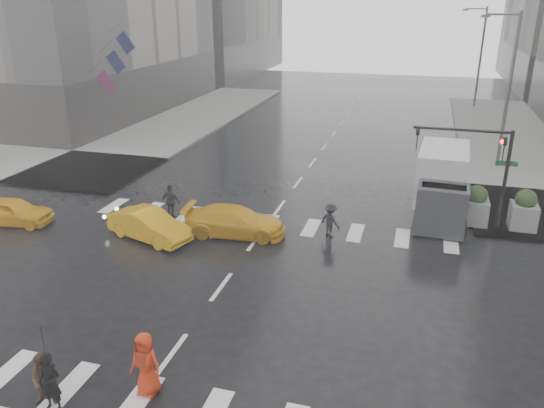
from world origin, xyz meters
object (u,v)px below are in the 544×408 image
(taxi_mid, at_px, (149,225))
(box_truck, at_px, (442,183))
(traffic_signal_pole, at_px, (483,159))
(pedestrian_brown, at_px, (45,379))
(taxi_front, at_px, (12,211))
(pedestrian_orange, at_px, (146,364))

(taxi_mid, bearing_deg, box_truck, -44.72)
(traffic_signal_pole, distance_m, pedestrian_brown, 18.57)
(pedestrian_brown, height_order, taxi_front, pedestrian_brown)
(traffic_signal_pole, relative_size, pedestrian_orange, 2.53)
(taxi_front, relative_size, box_truck, 0.62)
(pedestrian_brown, relative_size, taxi_mid, 0.39)
(pedestrian_orange, bearing_deg, box_truck, 68.11)
(pedestrian_orange, xyz_separation_m, taxi_mid, (-4.51, 8.60, -0.26))
(taxi_front, bearing_deg, pedestrian_brown, -144.67)
(box_truck, bearing_deg, taxi_mid, -149.49)
(pedestrian_brown, distance_m, taxi_mid, 9.92)
(taxi_mid, bearing_deg, pedestrian_brown, -148.57)
(pedestrian_brown, distance_m, box_truck, 18.47)
(traffic_signal_pole, bearing_deg, pedestrian_orange, -123.11)
(traffic_signal_pole, relative_size, taxi_mid, 1.17)
(pedestrian_brown, bearing_deg, taxi_front, 119.05)
(traffic_signal_pole, height_order, pedestrian_brown, traffic_signal_pole)
(traffic_signal_pole, height_order, box_truck, traffic_signal_pole)
(taxi_front, relative_size, taxi_mid, 0.94)
(traffic_signal_pole, xyz_separation_m, pedestrian_brown, (-11.11, -14.67, -2.47))
(taxi_mid, distance_m, box_truck, 13.40)
(pedestrian_orange, bearing_deg, traffic_signal_pole, 61.66)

